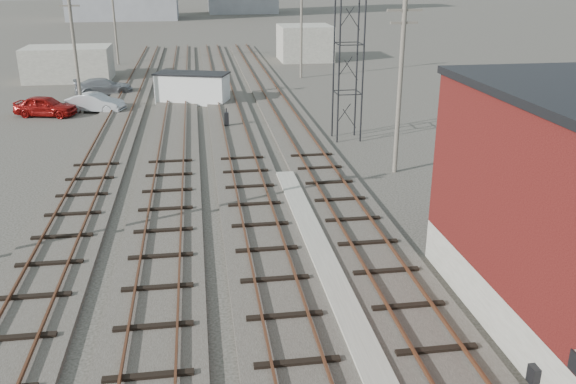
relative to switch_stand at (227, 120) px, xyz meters
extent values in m
plane|color=#282621|center=(1.94, 21.22, -0.62)|extent=(320.00, 320.00, 0.00)
cube|color=#332D28|center=(4.44, 0.22, -0.52)|extent=(3.20, 90.00, 0.20)
cube|color=#4C2816|center=(3.72, 0.22, -0.29)|extent=(0.07, 90.00, 0.12)
cube|color=#4C2816|center=(5.15, 0.22, -0.29)|extent=(0.07, 90.00, 0.12)
cube|color=#332D28|center=(0.44, 0.22, -0.52)|extent=(3.20, 90.00, 0.20)
cube|color=#4C2816|center=(-0.28, 0.22, -0.29)|extent=(0.07, 90.00, 0.12)
cube|color=#4C2816|center=(1.15, 0.22, -0.29)|extent=(0.07, 90.00, 0.12)
cube|color=#332D28|center=(-3.56, 0.22, -0.52)|extent=(3.20, 90.00, 0.20)
cube|color=#4C2816|center=(-4.28, 0.22, -0.29)|extent=(0.07, 90.00, 0.12)
cube|color=#4C2816|center=(-2.85, 0.22, -0.29)|extent=(0.07, 90.00, 0.12)
cube|color=#332D28|center=(-7.56, 0.22, -0.52)|extent=(3.20, 90.00, 0.20)
cube|color=#4C2816|center=(-8.28, 0.22, -0.29)|extent=(0.07, 90.00, 0.12)
cube|color=#4C2816|center=(-6.85, 0.22, -0.29)|extent=(0.07, 90.00, 0.12)
cube|color=gray|center=(2.44, -24.78, -0.49)|extent=(0.90, 28.00, 0.26)
cube|color=black|center=(6.34, -28.78, -0.12)|extent=(0.20, 0.35, 0.50)
cylinder|color=black|center=(6.69, -4.53, 6.88)|extent=(0.10, 0.10, 15.00)
cylinder|color=black|center=(8.19, -4.53, 6.88)|extent=(0.10, 0.10, 15.00)
cylinder|color=black|center=(6.69, -3.03, 6.88)|extent=(0.10, 0.10, 15.00)
cylinder|color=black|center=(8.19, -3.03, 6.88)|extent=(0.10, 0.10, 15.00)
cylinder|color=#595147|center=(-10.56, 6.22, 3.88)|extent=(0.24, 0.24, 9.00)
cube|color=#595147|center=(-10.56, 6.22, 7.18)|extent=(1.40, 0.12, 0.12)
cylinder|color=#595147|center=(-10.56, 31.22, 3.88)|extent=(0.24, 0.24, 9.00)
cylinder|color=#595147|center=(8.44, -10.78, 3.88)|extent=(0.24, 0.24, 9.00)
cube|color=#595147|center=(8.44, -10.78, 7.78)|extent=(1.80, 0.12, 0.12)
cube|color=#595147|center=(8.44, -10.78, 7.18)|extent=(1.40, 0.12, 0.12)
cylinder|color=#595147|center=(8.44, 19.22, 3.88)|extent=(0.24, 0.24, 9.00)
cube|color=gray|center=(-14.06, 21.22, 0.98)|extent=(8.00, 5.00, 3.20)
cube|color=gray|center=(10.94, 31.22, 1.38)|extent=(6.00, 6.00, 4.00)
cube|color=black|center=(0.00, 0.00, -0.01)|extent=(0.31, 0.31, 1.01)
cylinder|color=black|center=(0.00, 0.00, 0.64)|extent=(0.08, 0.08, 0.30)
cube|color=silver|center=(-2.25, 8.79, 0.55)|extent=(6.06, 4.02, 2.34)
cube|color=black|center=(-2.25, 8.79, 1.76)|extent=(6.30, 4.26, 0.11)
imported|color=maroon|center=(-13.03, 5.65, 0.14)|extent=(4.78, 2.89, 1.52)
imported|color=#A5A9AC|center=(-9.58, 6.54, 0.09)|extent=(4.58, 2.76, 1.43)
imported|color=slate|center=(-9.85, 13.38, 0.09)|extent=(5.16, 2.92, 1.41)
camera|label=1|loc=(-1.90, -40.80, 9.80)|focal=38.00mm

